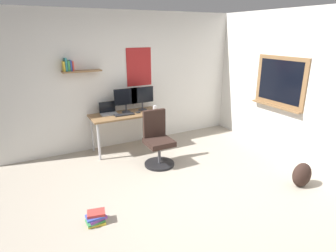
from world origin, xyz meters
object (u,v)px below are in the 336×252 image
(monitor_secondary, at_px, (142,97))
(keyboard, at_px, (124,115))
(monitor_primary, at_px, (126,99))
(office_chair, at_px, (158,142))
(book_stack_on_floor, at_px, (96,218))
(coffee_mug, at_px, (155,108))
(desk, at_px, (127,118))
(backpack, at_px, (302,175))
(laptop, at_px, (108,111))
(computer_mouse, at_px, (138,112))

(monitor_secondary, height_order, keyboard, monitor_secondary)
(monitor_primary, bearing_deg, office_chair, -78.38)
(office_chair, xyz_separation_m, book_stack_on_floor, (-1.38, -1.11, -0.33))
(office_chair, distance_m, keyboard, 0.91)
(keyboard, relative_size, coffee_mug, 4.02)
(monitor_secondary, relative_size, coffee_mug, 5.04)
(desk, xyz_separation_m, monitor_primary, (0.03, 0.10, 0.35))
(office_chair, distance_m, backpack, 2.31)
(office_chair, height_order, keyboard, office_chair)
(office_chair, bearing_deg, laptop, 118.10)
(office_chair, bearing_deg, coffee_mug, 67.36)
(office_chair, relative_size, monitor_secondary, 2.05)
(desk, height_order, keyboard, keyboard)
(office_chair, distance_m, book_stack_on_floor, 1.80)
(computer_mouse, bearing_deg, laptop, 157.31)
(laptop, distance_m, monitor_primary, 0.41)
(desk, xyz_separation_m, laptop, (-0.31, 0.14, 0.13))
(office_chair, height_order, backpack, office_chair)
(monitor_secondary, relative_size, backpack, 1.23)
(monitor_secondary, bearing_deg, laptop, 175.97)
(office_chair, xyz_separation_m, computer_mouse, (-0.02, 0.80, 0.34))
(laptop, bearing_deg, monitor_secondary, -4.03)
(laptop, height_order, coffee_mug, laptop)
(keyboard, bearing_deg, monitor_primary, 58.71)
(keyboard, bearing_deg, laptop, 137.82)
(office_chair, relative_size, coffee_mug, 10.33)
(monitor_secondary, xyz_separation_m, backpack, (1.41, -2.66, -0.81))
(monitor_primary, height_order, keyboard, monitor_primary)
(monitor_primary, relative_size, backpack, 1.23)
(monitor_primary, relative_size, coffee_mug, 5.04)
(computer_mouse, xyz_separation_m, book_stack_on_floor, (-1.36, -1.91, -0.67))
(backpack, bearing_deg, monitor_secondary, 117.94)
(laptop, height_order, backpack, laptop)
(desk, relative_size, monitor_secondary, 2.95)
(monitor_secondary, relative_size, computer_mouse, 4.46)
(keyboard, relative_size, computer_mouse, 3.56)
(coffee_mug, relative_size, backpack, 0.24)
(keyboard, bearing_deg, book_stack_on_floor, -119.48)
(office_chair, bearing_deg, book_stack_on_floor, -141.14)
(computer_mouse, distance_m, coffee_mug, 0.38)
(desk, relative_size, laptop, 4.42)
(coffee_mug, bearing_deg, book_stack_on_floor, -131.51)
(computer_mouse, xyz_separation_m, coffee_mug, (0.37, 0.05, 0.03))
(desk, relative_size, office_chair, 1.44)
(desk, height_order, book_stack_on_floor, desk)
(laptop, bearing_deg, monitor_primary, -8.01)
(laptop, bearing_deg, keyboard, -42.18)
(desk, bearing_deg, coffee_mug, -2.35)
(laptop, xyz_separation_m, coffee_mug, (0.89, -0.17, -0.01))
(laptop, relative_size, coffee_mug, 3.37)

